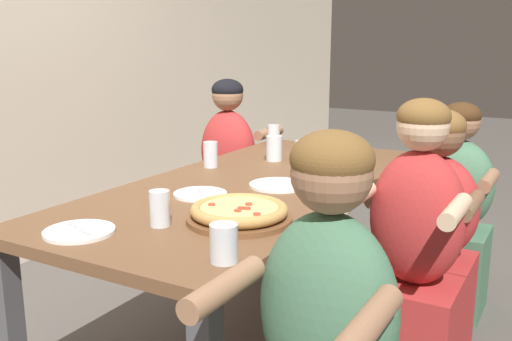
{
  "coord_description": "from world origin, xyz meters",
  "views": [
    {
      "loc": [
        -2.04,
        -1.16,
        1.34
      ],
      "look_at": [
        0.0,
        0.0,
        0.81
      ],
      "focal_mm": 40.0,
      "sensor_mm": 36.0,
      "label": 1
    }
  ],
  "objects": [
    {
      "name": "diner_far_right",
      "position": [
        0.84,
        0.67,
        0.51
      ],
      "size": [
        0.51,
        0.4,
        1.13
      ],
      "rotation": [
        0.0,
        0.0,
        -1.57
      ],
      "color": "#B22D2D",
      "rests_on": "ground"
    },
    {
      "name": "cocktail_glass_blue",
      "position": [
        0.68,
        -0.09,
        0.81
      ],
      "size": [
        0.08,
        0.08,
        0.13
      ],
      "color": "silver",
      "rests_on": "dining_table"
    },
    {
      "name": "drinking_glass_b",
      "position": [
        0.15,
        0.33,
        0.82
      ],
      "size": [
        0.07,
        0.07,
        0.12
      ],
      "color": "silver",
      "rests_on": "dining_table"
    },
    {
      "name": "drinking_glass_g",
      "position": [
        0.42,
        -0.02,
        0.81
      ],
      "size": [
        0.07,
        0.07,
        0.12
      ],
      "color": "silver",
      "rests_on": "dining_table"
    },
    {
      "name": "drinking_glass_d",
      "position": [
        -0.66,
        -0.02,
        0.81
      ],
      "size": [
        0.07,
        0.07,
        0.12
      ],
      "color": "silver",
      "rests_on": "dining_table"
    },
    {
      "name": "empty_plate_a",
      "position": [
        0.32,
        -0.18,
        0.77
      ],
      "size": [
        0.19,
        0.19,
        0.02
      ],
      "color": "white",
      "rests_on": "dining_table"
    },
    {
      "name": "pizza_board_main",
      "position": [
        -0.5,
        -0.22,
        0.79
      ],
      "size": [
        0.35,
        0.35,
        0.06
      ],
      "color": "brown",
      "rests_on": "dining_table"
    },
    {
      "name": "empty_plate_b",
      "position": [
        -0.02,
        -0.12,
        0.77
      ],
      "size": [
        0.24,
        0.24,
        0.02
      ],
      "color": "white",
      "rests_on": "dining_table"
    },
    {
      "name": "empty_plate_c",
      "position": [
        -0.85,
        0.15,
        0.77
      ],
      "size": [
        0.22,
        0.22,
        0.02
      ],
      "color": "white",
      "rests_on": "dining_table"
    },
    {
      "name": "drinking_glass_e",
      "position": [
        0.77,
        0.32,
        0.81
      ],
      "size": [
        0.07,
        0.07,
        0.13
      ],
      "color": "silver",
      "rests_on": "dining_table"
    },
    {
      "name": "dining_table",
      "position": [
        0.0,
        0.0,
        0.68
      ],
      "size": [
        2.02,
        0.91,
        0.76
      ],
      "color": "brown",
      "rests_on": "ground"
    },
    {
      "name": "diner_near_center",
      "position": [
        0.04,
        -0.67,
        0.52
      ],
      "size": [
        0.51,
        0.4,
        1.14
      ],
      "rotation": [
        0.0,
        0.0,
        1.57
      ],
      "color": "#B22D2D",
      "rests_on": "ground"
    },
    {
      "name": "drinking_glass_c",
      "position": [
        0.43,
        0.14,
        0.81
      ],
      "size": [
        0.08,
        0.08,
        0.12
      ],
      "color": "silver",
      "rests_on": "dining_table"
    },
    {
      "name": "diner_near_right",
      "position": [
        0.79,
        -0.67,
        0.48
      ],
      "size": [
        0.51,
        0.4,
        1.06
      ],
      "rotation": [
        0.0,
        0.0,
        1.57
      ],
      "color": "#477556",
      "rests_on": "ground"
    },
    {
      "name": "drinking_glass_a",
      "position": [
        0.18,
        -0.24,
        0.81
      ],
      "size": [
        0.07,
        0.07,
        0.13
      ],
      "color": "silver",
      "rests_on": "dining_table"
    },
    {
      "name": "drinking_glass_f",
      "position": [
        -0.82,
        -0.37,
        0.81
      ],
      "size": [
        0.08,
        0.08,
        0.11
      ],
      "color": "silver",
      "rests_on": "dining_table"
    },
    {
      "name": "diner_near_midright",
      "position": [
        0.36,
        -0.67,
        0.49
      ],
      "size": [
        0.51,
        0.4,
        1.07
      ],
      "rotation": [
        0.0,
        0.0,
        1.57
      ],
      "color": "#B22D2D",
      "rests_on": "ground"
    },
    {
      "name": "empty_plate_d",
      "position": [
        -0.3,
        0.08,
        0.77
      ],
      "size": [
        0.21,
        0.21,
        0.02
      ],
      "color": "white",
      "rests_on": "dining_table"
    }
  ]
}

